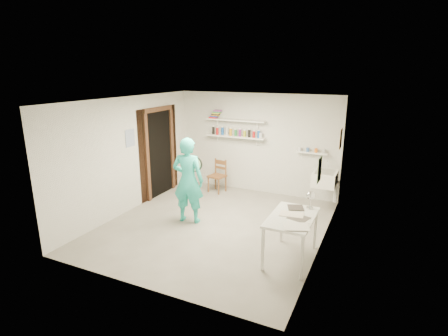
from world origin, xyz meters
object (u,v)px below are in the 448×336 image
at_px(work_table, 291,238).
at_px(wooden_chair, 217,176).
at_px(man, 188,180).
at_px(wall_clock, 195,164).
at_px(belfast_sink, 325,178).
at_px(desk_lamp, 311,196).

bearing_deg(work_table, wooden_chair, 135.83).
bearing_deg(man, wooden_chair, -90.61).
distance_m(man, wall_clock, 0.36).
relative_size(man, wall_clock, 5.56).
relative_size(wooden_chair, work_table, 0.73).
xyz_separation_m(belfast_sink, man, (-2.31, -1.75, 0.15)).
distance_m(belfast_sink, man, 2.90).
bearing_deg(wooden_chair, wall_clock, -68.60).
bearing_deg(wall_clock, work_table, -29.32).
bearing_deg(desk_lamp, work_table, -112.42).
relative_size(belfast_sink, man, 0.35).
distance_m(wall_clock, desk_lamp, 2.38).
distance_m(work_table, desk_lamp, 0.75).
height_order(man, wooden_chair, man).
height_order(wall_clock, desk_lamp, wall_clock).
bearing_deg(man, wall_clock, -107.94).
relative_size(wooden_chair, desk_lamp, 5.88).
height_order(wall_clock, wooden_chair, wall_clock).
height_order(belfast_sink, wooden_chair, belfast_sink).
xyz_separation_m(wooden_chair, work_table, (2.46, -2.39, -0.04)).
relative_size(work_table, desk_lamp, 8.00).
xyz_separation_m(work_table, desk_lamp, (0.18, 0.44, 0.59)).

